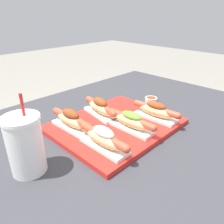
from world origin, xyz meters
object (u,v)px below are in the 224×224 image
object	(u,v)px
hot_dog_3	(71,120)
hot_dog_1	(131,121)
drink_cup	(25,145)
hot_dog_2	(156,111)
hot_dog_4	(100,107)
hot_dog_0	(104,138)
serving_tray	(116,125)
sauce_bowl	(151,100)

from	to	relation	value
hot_dog_3	hot_dog_1	bearing A→B (deg)	-47.59
hot_dog_3	drink_cup	size ratio (longest dim) A/B	0.93
hot_dog_2	hot_dog_4	bearing A→B (deg)	126.82
hot_dog_0	hot_dog_1	distance (m)	0.15
hot_dog_4	hot_dog_1	bearing A→B (deg)	-90.55
hot_dog_1	drink_cup	world-z (taller)	drink_cup
serving_tray	hot_dog_4	xyz separation A→B (m)	(0.01, 0.09, 0.04)
serving_tray	hot_dog_3	distance (m)	0.17
serving_tray	sauce_bowl	size ratio (longest dim) A/B	7.81
serving_tray	hot_dog_4	world-z (taller)	hot_dog_4
hot_dog_3	hot_dog_4	distance (m)	0.15
serving_tray	hot_dog_4	distance (m)	0.10
hot_dog_3	hot_dog_2	bearing A→B (deg)	-31.46
hot_dog_0	hot_dog_4	world-z (taller)	hot_dog_4
hot_dog_1	hot_dog_2	bearing A→B (deg)	-5.03
hot_dog_2	sauce_bowl	world-z (taller)	hot_dog_2
hot_dog_4	sauce_bowl	distance (m)	0.31
hot_dog_2	hot_dog_4	distance (m)	0.22
hot_dog_3	hot_dog_4	size ratio (longest dim) A/B	1.01
serving_tray	hot_dog_0	world-z (taller)	hot_dog_0
hot_dog_3	drink_cup	world-z (taller)	drink_cup
hot_dog_1	hot_dog_4	world-z (taller)	hot_dog_4
hot_dog_3	sauce_bowl	size ratio (longest dim) A/B	3.65
hot_dog_2	hot_dog_3	xyz separation A→B (m)	(-0.28, 0.17, 0.00)
serving_tray	drink_cup	size ratio (longest dim) A/B	1.99
serving_tray	hot_dog_0	size ratio (longest dim) A/B	2.14
hot_dog_1	hot_dog_4	size ratio (longest dim) A/B	1.01
hot_dog_3	hot_dog_4	world-z (taller)	same
hot_dog_3	drink_cup	distance (m)	0.23
hot_dog_1	drink_cup	xyz separation A→B (m)	(-0.36, 0.08, 0.03)
hot_dog_4	drink_cup	size ratio (longest dim) A/B	0.92
hot_dog_0	serving_tray	bearing A→B (deg)	31.10
hot_dog_2	hot_dog_4	size ratio (longest dim) A/B	1.01
serving_tray	hot_dog_1	xyz separation A→B (m)	(0.00, -0.07, 0.04)
hot_dog_0	sauce_bowl	xyz separation A→B (m)	(0.45, 0.14, -0.04)
drink_cup	hot_dog_0	bearing A→B (deg)	-23.31
hot_dog_0	drink_cup	size ratio (longest dim) A/B	0.93
hot_dog_1	hot_dog_2	world-z (taller)	hot_dog_2
hot_dog_2	drink_cup	size ratio (longest dim) A/B	0.93
serving_tray	drink_cup	bearing A→B (deg)	179.97
hot_dog_0	hot_dog_1	size ratio (longest dim) A/B	1.00
serving_tray	sauce_bowl	distance (m)	0.31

